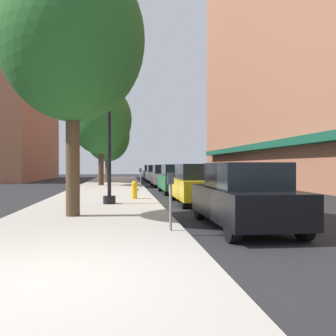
% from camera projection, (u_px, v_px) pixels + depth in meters
% --- Properties ---
extents(ground_plane, '(90.00, 90.00, 0.00)m').
position_uv_depth(ground_plane, '(171.00, 190.00, 22.88)').
color(ground_plane, '#232326').
extents(sidewalk_slab, '(4.80, 50.00, 0.12)m').
position_uv_depth(sidewalk_slab, '(109.00, 189.00, 23.39)').
color(sidewalk_slab, '#A8A399').
rests_on(sidewalk_slab, ground).
extents(building_right_brick, '(6.80, 40.00, 28.47)m').
position_uv_depth(building_right_brick, '(302.00, 6.00, 28.11)').
color(building_right_brick, '#9E6047').
rests_on(building_right_brick, ground).
extents(building_far_background, '(6.80, 18.00, 21.28)m').
position_uv_depth(building_far_background, '(16.00, 85.00, 39.84)').
color(building_far_background, '#9E6047').
rests_on(building_far_background, ground).
extents(lamppost, '(0.48, 0.48, 5.90)m').
position_uv_depth(lamppost, '(109.00, 124.00, 13.65)').
color(lamppost, black).
rests_on(lamppost, sidewalk_slab).
extents(fire_hydrant, '(0.33, 0.26, 0.79)m').
position_uv_depth(fire_hydrant, '(134.00, 190.00, 15.78)').
color(fire_hydrant, gold).
rests_on(fire_hydrant, sidewalk_slab).
extents(parking_meter_near, '(0.14, 0.09, 1.31)m').
position_uv_depth(parking_meter_near, '(171.00, 194.00, 8.01)').
color(parking_meter_near, slate).
rests_on(parking_meter_near, sidewalk_slab).
extents(parking_meter_far, '(0.14, 0.09, 1.31)m').
position_uv_depth(parking_meter_far, '(140.00, 176.00, 23.01)').
color(parking_meter_far, slate).
rests_on(parking_meter_far, sidewalk_slab).
extents(tree_near, '(4.62, 4.62, 7.62)m').
position_uv_depth(tree_near, '(101.00, 120.00, 26.77)').
color(tree_near, '#422D1E').
rests_on(tree_near, sidewalk_slab).
extents(tree_mid, '(3.90, 3.90, 6.34)m').
position_uv_depth(tree_mid, '(108.00, 136.00, 31.29)').
color(tree_mid, '#4C3823').
rests_on(tree_mid, sidewalk_slab).
extents(tree_far, '(4.21, 4.21, 7.60)m').
position_uv_depth(tree_far, '(73.00, 39.00, 10.33)').
color(tree_far, '#4C3823').
rests_on(tree_far, sidewalk_slab).
extents(car_black, '(1.80, 4.30, 1.66)m').
position_uv_depth(car_black, '(244.00, 196.00, 8.95)').
color(car_black, black).
rests_on(car_black, ground).
extents(car_yellow, '(1.80, 4.30, 1.66)m').
position_uv_depth(car_yellow, '(197.00, 184.00, 14.71)').
color(car_yellow, black).
rests_on(car_yellow, ground).
extents(car_green, '(1.80, 4.30, 1.66)m').
position_uv_depth(car_green, '(177.00, 179.00, 20.43)').
color(car_green, black).
rests_on(car_green, ground).
extents(car_silver, '(1.80, 4.30, 1.66)m').
position_uv_depth(car_silver, '(164.00, 176.00, 26.91)').
color(car_silver, black).
rests_on(car_silver, ground).
extents(car_white, '(1.80, 4.30, 1.66)m').
position_uv_depth(car_white, '(156.00, 174.00, 33.88)').
color(car_white, black).
rests_on(car_white, ground).
extents(car_blue, '(1.80, 4.30, 1.66)m').
position_uv_depth(car_blue, '(151.00, 173.00, 39.81)').
color(car_blue, black).
rests_on(car_blue, ground).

